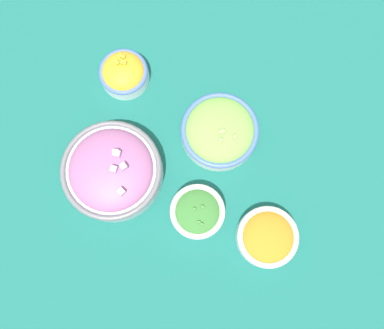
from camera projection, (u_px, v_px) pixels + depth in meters
ground_plane at (192, 167)px, 0.95m from camera, size 3.00×3.00×0.00m
bowl_lettuce at (220, 131)px, 0.94m from camera, size 0.17×0.17×0.07m
bowl_carrots at (267, 237)px, 0.90m from camera, size 0.13×0.13×0.05m
bowl_red_onion at (112, 171)px, 0.91m from camera, size 0.22×0.22×0.09m
bowl_broccoli at (197, 212)px, 0.90m from camera, size 0.12×0.12×0.06m
bowl_squash at (124, 73)px, 0.97m from camera, size 0.11×0.11×0.07m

